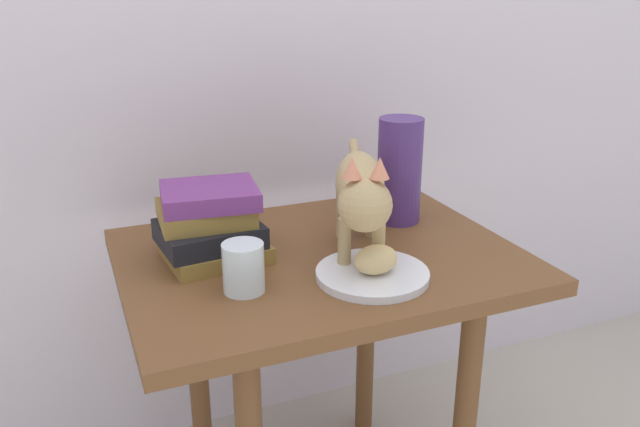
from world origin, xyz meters
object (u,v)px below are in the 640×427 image
object	(u,v)px
book_stack	(210,224)
green_vase	(399,171)
side_table	(320,298)
cat	(361,190)
plate	(372,274)
bread_roll	(376,260)
candle_jar	(244,270)

from	to	relation	value
book_stack	green_vase	xyz separation A→B (m)	(0.42, 0.04, 0.04)
side_table	green_vase	xyz separation A→B (m)	(0.22, 0.10, 0.21)
cat	book_stack	xyz separation A→B (m)	(-0.25, 0.11, -0.07)
plate	book_stack	bearing A→B (deg)	140.59
plate	green_vase	distance (m)	0.31
bread_roll	side_table	bearing A→B (deg)	106.93
cat	book_stack	bearing A→B (deg)	157.18
book_stack	candle_jar	xyz separation A→B (m)	(0.02, -0.16, -0.03)
side_table	book_stack	bearing A→B (deg)	163.03
plate	candle_jar	bearing A→B (deg)	169.94
side_table	cat	xyz separation A→B (m)	(0.06, -0.05, 0.23)
cat	plate	bearing A→B (deg)	-100.94
bread_roll	candle_jar	distance (m)	0.23
plate	bread_roll	world-z (taller)	bread_roll
bread_roll	cat	bearing A→B (deg)	80.84
green_vase	candle_jar	world-z (taller)	green_vase
cat	book_stack	world-z (taller)	cat
side_table	bread_roll	size ratio (longest dim) A/B	9.27
plate	candle_jar	size ratio (longest dim) A/B	2.34
green_vase	book_stack	bearing A→B (deg)	-174.71
candle_jar	side_table	bearing A→B (deg)	28.64
side_table	cat	world-z (taller)	cat
plate	bread_roll	distance (m)	0.03
cat	candle_jar	size ratio (longest dim) A/B	5.29
side_table	plate	world-z (taller)	plate
green_vase	candle_jar	distance (m)	0.45
bread_roll	candle_jar	xyz separation A→B (m)	(-0.22, 0.05, -0.00)
side_table	candle_jar	world-z (taller)	candle_jar
bread_roll	green_vase	bearing A→B (deg)	53.89
plate	bread_roll	xyz separation A→B (m)	(0.00, -0.01, 0.03)
bread_roll	cat	distance (m)	0.14
bread_roll	cat	size ratio (longest dim) A/B	0.18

